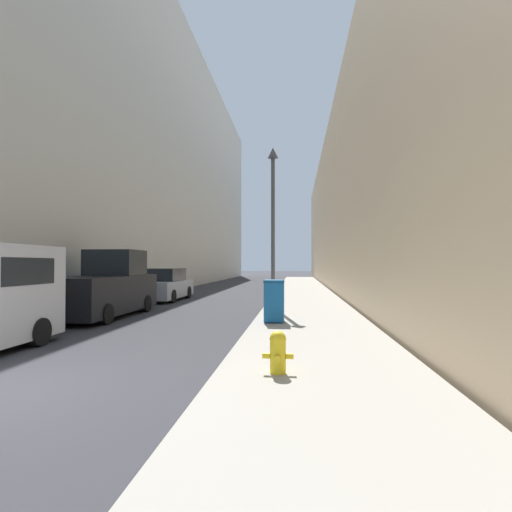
{
  "coord_description": "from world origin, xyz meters",
  "views": [
    {
      "loc": [
        4.68,
        -5.09,
        1.86
      ],
      "look_at": [
        2.46,
        16.8,
        2.3
      ],
      "focal_mm": 28.0,
      "sensor_mm": 36.0,
      "label": 1
    }
  ],
  "objects": [
    {
      "name": "building_left_glass",
      "position": [
        -9.8,
        26.0,
        10.46
      ],
      "size": [
        12.0,
        60.0,
        20.92
      ],
      "color": "beige",
      "rests_on": "ground"
    },
    {
      "name": "building_right_stone",
      "position": [
        12.97,
        26.0,
        5.98
      ],
      "size": [
        12.0,
        60.0,
        11.96
      ],
      "color": "tan",
      "rests_on": "ground"
    },
    {
      "name": "pickup_truck",
      "position": [
        -2.05,
        8.45,
        0.99
      ],
      "size": [
        2.04,
        5.26,
        2.38
      ],
      "color": "black",
      "rests_on": "ground"
    },
    {
      "name": "lamppost",
      "position": [
        3.77,
        10.53,
        3.85
      ],
      "size": [
        0.41,
        0.41,
        6.31
      ],
      "color": "#4C4C51",
      "rests_on": "sidewalk_right"
    },
    {
      "name": "trash_bin",
      "position": [
        4.02,
        6.76,
        0.78
      ],
      "size": [
        0.59,
        0.71,
        1.25
      ],
      "color": "#19609E",
      "rests_on": "sidewalk_right"
    },
    {
      "name": "sidewalk_right",
      "position": [
        5.12,
        18.0,
        0.07
      ],
      "size": [
        3.49,
        60.0,
        0.14
      ],
      "color": "#9E998E",
      "rests_on": "ground"
    },
    {
      "name": "parked_sedan_near",
      "position": [
        -2.06,
        14.81,
        0.75
      ],
      "size": [
        1.92,
        4.6,
        1.63
      ],
      "color": "#A3A8B2",
      "rests_on": "ground"
    },
    {
      "name": "fire_hydrant",
      "position": [
        4.39,
        1.22,
        0.49
      ],
      "size": [
        0.49,
        0.38,
        0.66
      ],
      "color": "yellow",
      "rests_on": "sidewalk_right"
    }
  ]
}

